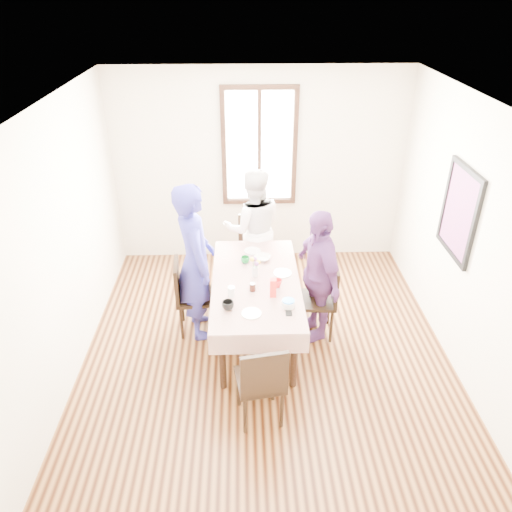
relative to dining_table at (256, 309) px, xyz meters
name	(u,v)px	position (x,y,z in m)	size (l,w,h in m)	color
ground	(266,352)	(0.10, -0.30, -0.38)	(4.50, 4.50, 0.00)	black
back_wall	(259,168)	(0.10, 1.95, 0.98)	(4.00, 4.00, 0.00)	beige
right_wall	(469,243)	(2.10, -0.30, 0.98)	(4.50, 4.50, 0.00)	beige
window_frame	(259,147)	(0.10, 1.93, 1.27)	(1.02, 0.06, 1.62)	black
window_pane	(259,147)	(0.10, 1.94, 1.27)	(0.90, 0.02, 1.50)	white
art_poster	(460,212)	(2.08, 0.00, 1.18)	(0.04, 0.76, 0.96)	red
dining_table	(256,309)	(0.00, 0.00, 0.00)	(0.83, 1.73, 0.75)	black
tablecloth	(256,281)	(0.00, 0.00, 0.38)	(0.95, 1.85, 0.01)	#581107
chair_left	(195,297)	(-0.69, 0.16, 0.08)	(0.42, 0.42, 0.91)	black
chair_right	(316,300)	(0.69, 0.05, 0.08)	(0.42, 0.42, 0.91)	black
chair_far	(253,252)	(0.00, 1.19, 0.08)	(0.42, 0.42, 0.91)	black
chair_near	(260,380)	(0.00, -1.19, 0.08)	(0.42, 0.42, 0.91)	black
person_left	(194,262)	(-0.67, 0.16, 0.54)	(0.67, 0.44, 1.83)	navy
person_far	(253,228)	(0.00, 1.17, 0.44)	(0.79, 0.62, 1.63)	white
person_right	(317,275)	(0.67, 0.05, 0.41)	(0.92, 0.38, 1.56)	#5B2F69
mug_black	(228,305)	(-0.29, -0.52, 0.43)	(0.12, 0.12, 0.09)	black
mug_flag	(278,283)	(0.23, -0.13, 0.43)	(0.09, 0.09, 0.08)	red
mug_green	(245,260)	(-0.11, 0.39, 0.43)	(0.10, 0.10, 0.08)	#0C7226
serving_bowl	(262,258)	(0.09, 0.45, 0.41)	(0.19, 0.19, 0.05)	white
juice_carton	(273,288)	(0.17, -0.30, 0.49)	(0.06, 0.06, 0.20)	red
butter_tub	(288,304)	(0.31, -0.49, 0.42)	(0.14, 0.14, 0.07)	white
jam_jar	(253,287)	(-0.04, -0.20, 0.43)	(0.07, 0.07, 0.09)	black
drinking_glass	(231,292)	(-0.26, -0.28, 0.44)	(0.08, 0.08, 0.11)	silver
smartphone	(289,312)	(0.31, -0.59, 0.39)	(0.06, 0.13, 0.01)	black
flower_vase	(255,272)	(-0.01, 0.09, 0.45)	(0.06, 0.06, 0.12)	silver
plate_right	(283,273)	(0.30, 0.14, 0.39)	(0.20, 0.20, 0.01)	white
plate_far	(252,251)	(-0.02, 0.66, 0.39)	(0.20, 0.20, 0.01)	white
plate_near	(251,313)	(-0.06, -0.60, 0.39)	(0.20, 0.20, 0.01)	white
butter_lid	(288,301)	(0.31, -0.49, 0.46)	(0.12, 0.12, 0.01)	blue
flower_bunch	(255,263)	(-0.01, 0.09, 0.56)	(0.09, 0.09, 0.10)	yellow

